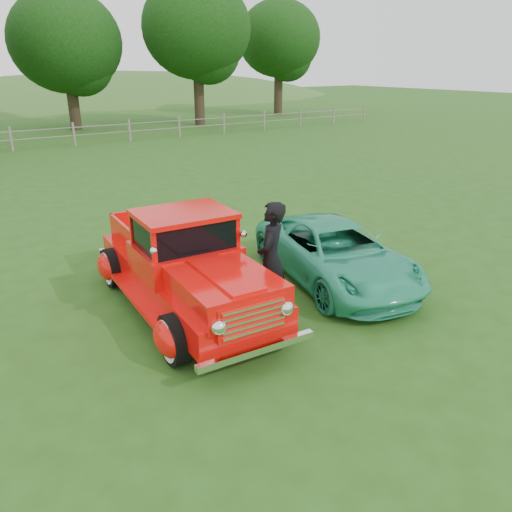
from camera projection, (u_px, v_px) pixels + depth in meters
ground at (281, 353)px, 7.42m from camera, size 140.00×140.00×0.00m
fence_line at (11, 139)px, 24.22m from camera, size 48.00×0.12×1.20m
tree_near_east at (66, 42)px, 30.56m from camera, size 6.80×6.80×8.33m
tree_mid_east at (196, 28)px, 32.85m from camera, size 7.20×7.20×9.44m
tree_far_east at (279, 39)px, 39.97m from camera, size 6.60×6.60×8.86m
red_pickup at (185, 266)px, 8.52m from camera, size 2.43×5.07×1.78m
teal_sedan at (336, 253)px, 9.72m from camera, size 2.75×4.47×1.16m
man at (271, 259)px, 8.34m from camera, size 0.85×0.82×1.96m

